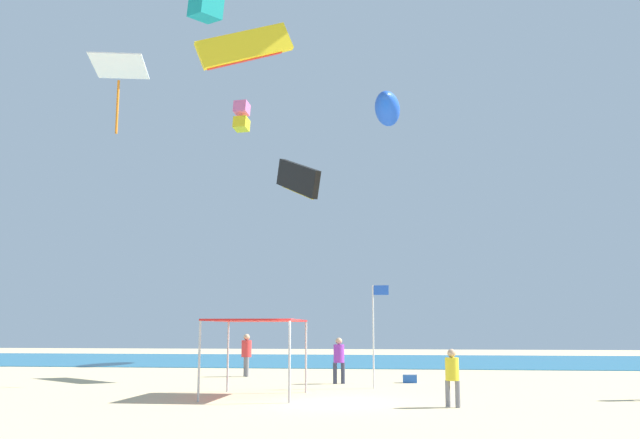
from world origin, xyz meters
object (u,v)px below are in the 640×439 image
canopy_tent (257,323)px  person_leftmost (246,351)px  kite_inflatable_blue (387,109)px  kite_parafoil_black (298,179)px  person_near_tent (452,373)px  person_rightmost (339,357)px  kite_box_pink (242,116)px  cooler_box (410,378)px  kite_diamond_white (119,70)px  banner_flag (375,326)px  kite_parafoil_yellow (245,47)px

canopy_tent → person_leftmost: size_ratio=1.78×
kite_inflatable_blue → kite_parafoil_black: kite_inflatable_blue is taller
canopy_tent → person_near_tent: bearing=-20.4°
person_rightmost → kite_parafoil_black: kite_parafoil_black is taller
kite_box_pink → kite_inflatable_blue: kite_box_pink is taller
person_near_tent → kite_parafoil_black: (-6.05, 10.77, 7.99)m
canopy_tent → cooler_box: canopy_tent is taller
person_leftmost → person_rightmost: (4.58, -3.65, -0.07)m
person_near_tent → kite_diamond_white: size_ratio=0.41×
banner_flag → kite_parafoil_yellow: bearing=-152.4°
canopy_tent → banner_flag: (3.62, 3.62, -0.07)m
person_near_tent → kite_parafoil_yellow: kite_parafoil_yellow is taller
kite_parafoil_yellow → person_near_tent: bearing=127.8°
banner_flag → kite_diamond_white: size_ratio=0.97×
canopy_tent → kite_diamond_white: bearing=132.7°
person_near_tent → kite_inflatable_blue: (-2.26, 25.46, 15.93)m
kite_inflatable_blue → kite_parafoil_black: 17.12m
banner_flag → kite_parafoil_black: (-3.68, 4.93, 6.68)m
person_rightmost → kite_diamond_white: (-11.88, 4.95, 14.37)m
canopy_tent → kite_inflatable_blue: 27.67m
banner_flag → kite_inflatable_blue: bearing=89.7°
kite_parafoil_yellow → kite_box_pink: bearing=-101.1°
person_leftmost → kite_inflatable_blue: kite_inflatable_blue is taller
kite_inflatable_blue → person_rightmost: bearing=175.8°
kite_parafoil_black → person_rightmost: bearing=1.9°
canopy_tent → kite_parafoil_black: bearing=90.4°
kite_box_pink → person_near_tent: bearing=-57.3°
person_leftmost → kite_parafoil_yellow: (1.63, -8.05, 11.12)m
banner_flag → kite_box_pink: (-10.44, 21.43, 15.11)m
banner_flag → kite_parafoil_black: kite_parafoil_black is taller
canopy_tent → kite_parafoil_black: size_ratio=0.93×
kite_box_pink → kite_parafoil_black: bearing=-60.1°
canopy_tent → kite_parafoil_black: 10.81m
cooler_box → kite_parafoil_yellow: kite_parafoil_yellow is taller
cooler_box → person_near_tent: bearing=-82.5°
person_leftmost → person_near_tent: bearing=11.3°
canopy_tent → person_leftmost: 9.73m
kite_diamond_white → person_near_tent: bearing=-51.0°
person_rightmost → canopy_tent: bearing=-125.7°
person_near_tent → kite_diamond_white: 24.99m
canopy_tent → person_near_tent: (5.98, -2.22, -1.38)m
cooler_box → banner_flag: bearing=-113.0°
cooler_box → kite_box_pink: (-11.67, 18.54, 17.16)m
cooler_box → person_leftmost: bearing=159.0°
kite_inflatable_blue → kite_parafoil_yellow: bearing=169.3°
kite_box_pink → kite_parafoil_yellow: bearing=-68.4°
banner_flag → person_leftmost: bearing=137.0°
banner_flag → kite_parafoil_black: size_ratio=1.02×
kite_diamond_white → person_rightmost: bearing=-34.5°
canopy_tent → kite_diamond_white: size_ratio=0.89×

